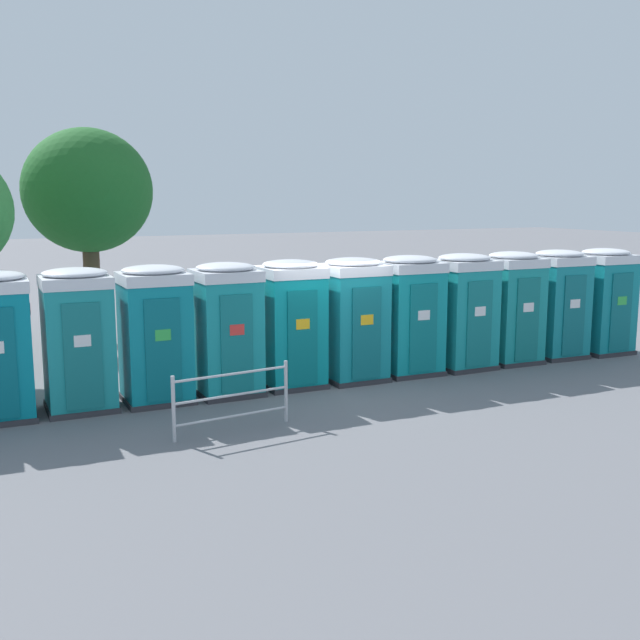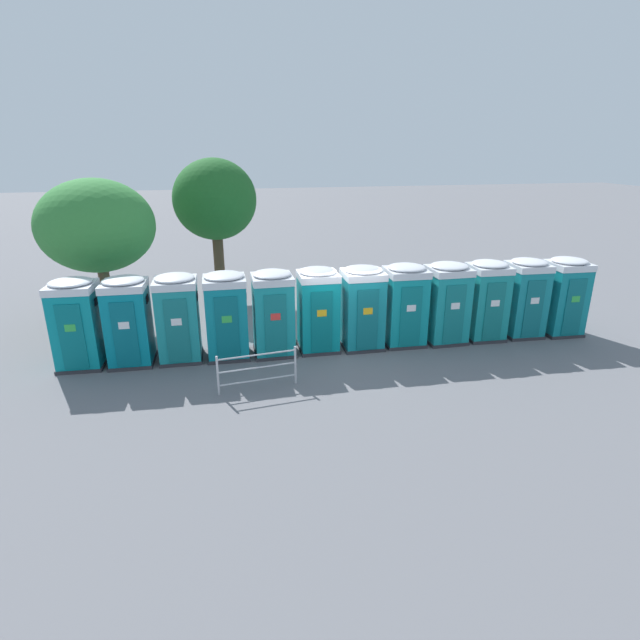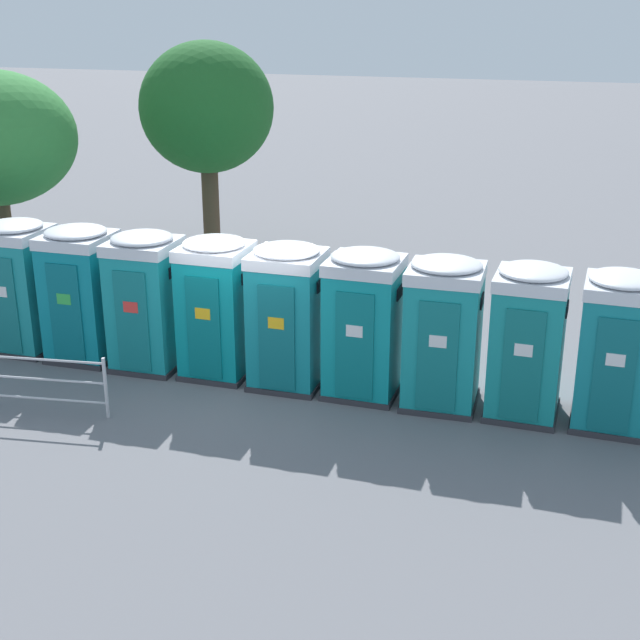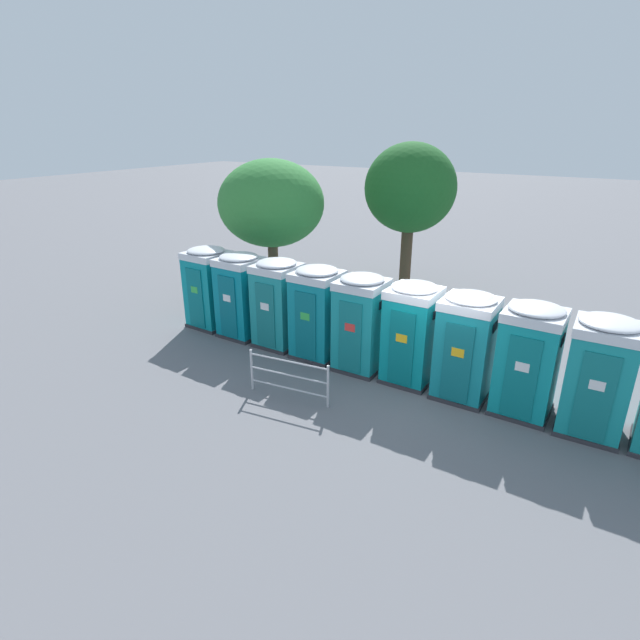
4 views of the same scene
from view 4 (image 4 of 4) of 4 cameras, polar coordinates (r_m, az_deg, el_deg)
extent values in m
plane|color=slate|center=(12.62, 12.73, -7.55)|extent=(120.00, 120.00, 0.00)
cube|color=#2D2D33|center=(16.38, -12.23, -0.40)|extent=(1.28, 1.26, 0.10)
cube|color=#098791|center=(16.01, -12.53, 3.26)|extent=(1.22, 1.20, 2.10)
cube|color=#076971|center=(15.66, -14.05, 2.42)|extent=(0.64, 0.06, 1.85)
cube|color=green|center=(15.57, -14.18, 3.36)|extent=(0.28, 0.02, 0.20)
cube|color=black|center=(15.39, -11.22, 5.49)|extent=(0.04, 0.36, 0.20)
cube|color=silver|center=(15.70, -12.87, 7.24)|extent=(1.25, 1.24, 0.20)
ellipsoid|color=silver|center=(15.67, -12.91, 7.78)|extent=(1.19, 1.18, 0.18)
cube|color=#2D2D33|center=(15.47, -8.77, -1.48)|extent=(1.24, 1.24, 0.10)
cube|color=#077D91|center=(15.08, -9.00, 2.38)|extent=(1.18, 1.18, 2.10)
cube|color=#076271|center=(14.70, -10.50, 1.47)|extent=(0.63, 0.05, 1.85)
cube|color=white|center=(14.60, -10.62, 2.46)|extent=(0.28, 0.02, 0.20)
cube|color=black|center=(14.49, -7.45, 4.73)|extent=(0.04, 0.36, 0.20)
cube|color=silver|center=(14.75, -9.26, 6.60)|extent=(1.21, 1.21, 0.20)
ellipsoid|color=silver|center=(14.71, -9.29, 7.17)|extent=(1.15, 1.16, 0.18)
cube|color=#2D2D33|center=(14.68, -4.70, -2.56)|extent=(1.21, 1.22, 0.10)
cube|color=teal|center=(14.28, -4.83, 1.47)|extent=(1.16, 1.16, 2.10)
cube|color=#126B6F|center=(13.87, -6.26, 0.48)|extent=(0.63, 0.04, 1.85)
cube|color=white|center=(13.76, -6.35, 1.53)|extent=(0.28, 0.01, 0.20)
cube|color=black|center=(13.71, -2.97, 3.93)|extent=(0.03, 0.36, 0.20)
cube|color=silver|center=(13.93, -4.97, 5.93)|extent=(1.19, 1.19, 0.20)
ellipsoid|color=silver|center=(13.89, -4.99, 6.52)|extent=(1.13, 1.14, 0.18)
cube|color=#2D2D33|center=(13.95, -0.31, -3.84)|extent=(1.22, 1.20, 0.10)
cube|color=#0C7F8F|center=(13.51, -0.32, 0.39)|extent=(1.16, 1.15, 2.10)
cube|color=#09636F|center=(13.08, -1.68, -0.71)|extent=(0.64, 0.03, 1.85)
cube|color=green|center=(12.97, -1.73, 0.40)|extent=(0.28, 0.01, 0.20)
cube|color=black|center=(12.98, 1.88, 2.93)|extent=(0.03, 0.36, 0.20)
cube|color=silver|center=(13.15, -0.33, 5.07)|extent=(1.20, 1.18, 0.20)
ellipsoid|color=silver|center=(13.11, -0.34, 5.70)|extent=(1.14, 1.12, 0.18)
cube|color=#2D2D33|center=(13.31, 4.54, -5.22)|extent=(1.19, 1.20, 0.10)
cube|color=teal|center=(12.85, 4.68, -0.83)|extent=(1.13, 1.14, 2.10)
cube|color=#106F73|center=(12.40, 3.44, -2.02)|extent=(0.62, 0.03, 1.85)
cube|color=red|center=(12.28, 3.43, -0.87)|extent=(0.28, 0.01, 0.20)
cube|color=black|center=(12.36, 7.16, 1.81)|extent=(0.02, 0.36, 0.20)
cube|color=silver|center=(12.47, 4.84, 4.07)|extent=(1.17, 1.18, 0.20)
ellipsoid|color=silver|center=(12.42, 4.86, 4.73)|extent=(1.11, 1.12, 0.18)
cube|color=#2D2D33|center=(12.86, 10.04, -6.50)|extent=(1.20, 1.22, 0.10)
cube|color=#09898F|center=(12.39, 10.36, -1.99)|extent=(1.15, 1.16, 2.10)
cube|color=#076B6F|center=(11.92, 9.25, -3.28)|extent=(0.62, 0.04, 1.85)
cube|color=yellow|center=(11.80, 9.29, -2.09)|extent=(0.28, 0.01, 0.20)
cube|color=black|center=(11.94, 13.12, 0.68)|extent=(0.03, 0.36, 0.20)
cube|color=silver|center=(11.99, 10.72, 3.06)|extent=(1.18, 1.20, 0.20)
ellipsoid|color=silver|center=(11.94, 10.77, 3.74)|extent=(1.12, 1.14, 0.18)
cube|color=#2D2D33|center=(12.44, 15.71, -8.05)|extent=(1.23, 1.21, 0.10)
cube|color=#12838D|center=(11.95, 16.24, -3.44)|extent=(1.17, 1.16, 2.10)
cube|color=#0E666E|center=(11.47, 15.35, -4.84)|extent=(0.64, 0.04, 1.85)
cube|color=yellow|center=(11.34, 15.46, -3.63)|extent=(0.28, 0.01, 0.20)
cube|color=black|center=(11.55, 19.40, -0.73)|extent=(0.03, 0.36, 0.20)
cube|color=silver|center=(11.53, 16.82, 1.76)|extent=(1.21, 1.19, 0.20)
ellipsoid|color=silver|center=(11.48, 16.90, 2.47)|extent=(1.15, 1.13, 0.18)
cube|color=#2D2D33|center=(12.23, 21.87, -9.40)|extent=(1.27, 1.24, 0.10)
cube|color=#0E8E94|center=(11.73, 22.60, -4.76)|extent=(1.21, 1.18, 2.10)
cube|color=#0B6E73|center=(11.24, 21.93, -6.25)|extent=(0.65, 0.05, 1.85)
cube|color=white|center=(11.11, 22.10, -5.02)|extent=(0.28, 0.02, 0.20)
cube|color=black|center=(11.39, 26.04, -2.06)|extent=(0.04, 0.36, 0.20)
cube|color=silver|center=(11.31, 23.41, 0.49)|extent=(1.25, 1.21, 0.20)
ellipsoid|color=silver|center=(11.26, 23.53, 1.21)|extent=(1.19, 1.15, 0.18)
cube|color=#2D2D33|center=(12.10, 28.16, -10.85)|extent=(1.24, 1.21, 0.10)
cube|color=teal|center=(11.60, 29.10, -6.21)|extent=(1.18, 1.15, 2.10)
cube|color=#106F71|center=(11.11, 28.85, -7.80)|extent=(0.64, 0.03, 1.85)
cube|color=white|center=(10.97, 29.10, -6.58)|extent=(0.28, 0.01, 0.20)
cube|color=black|center=(11.34, 32.73, -3.44)|extent=(0.03, 0.36, 0.20)
cube|color=silver|center=(11.17, 30.15, -0.94)|extent=(1.21, 1.18, 0.20)
ellipsoid|color=silver|center=(11.12, 30.29, -0.22)|extent=(1.15, 1.12, 0.18)
cylinder|color=brown|center=(18.11, -5.35, 6.39)|extent=(0.36, 0.36, 2.67)
ellipsoid|color=#337F38|center=(17.68, -5.59, 13.14)|extent=(3.65, 3.65, 2.97)
cylinder|color=#4C3826|center=(18.94, 9.80, 7.44)|extent=(0.42, 0.42, 3.06)
ellipsoid|color=#1E5B23|center=(18.53, 10.28, 14.63)|extent=(3.24, 3.24, 3.13)
cylinder|color=#B7B7BC|center=(12.12, -7.80, -5.64)|extent=(0.06, 0.06, 1.05)
cylinder|color=#B7B7BC|center=(11.28, 0.92, -7.62)|extent=(0.06, 0.06, 1.05)
cylinder|color=#B7B7BC|center=(11.47, -3.66, -4.74)|extent=(1.99, 0.27, 0.04)
cylinder|color=#B7B7BC|center=(11.63, -3.62, -6.29)|extent=(1.99, 0.27, 0.04)
cylinder|color=#B7B7BC|center=(11.80, -3.58, -7.80)|extent=(1.99, 0.27, 0.04)
camera|label=1|loc=(10.41, -70.90, -5.95)|focal=42.00mm
camera|label=2|loc=(7.51, -84.14, 1.89)|focal=28.00mm
camera|label=3|loc=(3.73, 178.95, -13.07)|focal=50.00mm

